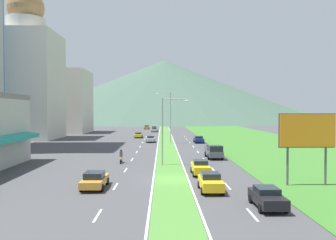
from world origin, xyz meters
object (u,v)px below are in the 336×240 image
Objects in this scene: car_3 at (147,127)px; street_lamp_near at (166,126)px; billboard_roadside at (307,133)px; car_2 at (95,180)px; car_0 at (139,135)px; street_lamp_mid at (169,114)px; car_7 at (211,182)px; pickup_truck_0 at (214,152)px; car_8 at (200,167)px; car_4 at (154,128)px; car_9 at (151,139)px; motorcycle_rider at (121,157)px; car_5 at (267,197)px; car_1 at (154,130)px; street_lamp_far at (164,115)px; car_6 at (199,139)px.

street_lamp_near is at bearing -175.78° from car_3.
car_2 is at bearing -178.38° from billboard_roadside.
billboard_roadside reaches higher than car_0.
street_lamp_mid is 2.64× the size of car_0.
pickup_truck_0 is (3.34, 19.83, 0.18)m from car_7.
pickup_truck_0 is (3.37, 12.35, 0.18)m from car_8.
car_4 is 43.62m from car_9.
car_0 is 58.26m from car_7.
car_8 is (2.65, -35.53, -5.35)m from street_lamp_mid.
street_lamp_near is 4.25× the size of motorcycle_rider.
car_5 is (5.99, -48.00, -5.39)m from street_lamp_mid.
car_0 is 24.30m from car_1.
motorcycle_rider reaches higher than car_4.
street_lamp_far is 2.34× the size of car_5.
car_5 is 24.42m from motorcycle_rider.
billboard_roadside is at bearing 7.31° from car_6.
car_6 is 10.47m from car_9.
street_lamp_mid is 36.03m from car_8.
car_4 reaches higher than car_1.
street_lamp_mid is at bearing -176.44° from car_7.
street_lamp_far reaches higher than car_7.
car_7 reaches higher than car_1.
street_lamp_near is 75.22m from car_4.
car_6 is 0.86× the size of pickup_truck_0.
car_9 is at bearing -98.01° from car_6.
car_7 is at bearing -75.01° from street_lamp_near.
street_lamp_far is 2.28× the size of car_3.
car_1 is at bearing 0.02° from car_9.
motorcycle_rider reaches higher than car_6.
billboard_roadside is at bearing 58.51° from car_8.
street_lamp_mid is 42.66m from car_2.
car_2 is (-3.47, -80.07, 0.01)m from car_1.
billboard_roadside is 23.58m from motorcycle_rider.
car_1 reaches higher than car_3.
street_lamp_far is 2.20× the size of car_1.
car_1 is 1.04× the size of car_4.
billboard_roadside is 58.86m from car_0.
car_2 is 97.03m from car_3.
street_lamp_near is 1.57× the size of pickup_truck_0.
car_9 is at bearing -179.98° from car_1.
street_lamp_far reaches higher than car_6.
car_1 is 1.00× the size of car_9.
car_7 is 2.02× the size of motorcycle_rider.
car_5 is at bearing -168.77° from car_9.
car_6 is at bearing -18.07° from car_2.
car_5 is at bearing -148.25° from motorcycle_rider.
car_2 is 1.04× the size of car_9.
street_lamp_far is 10.82m from car_1.
pickup_truck_0 reaches higher than car_6.
car_4 is (3.29, 87.52, -0.00)m from car_2.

